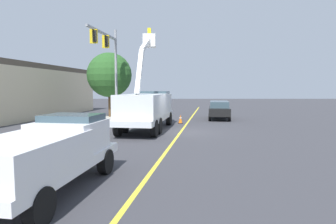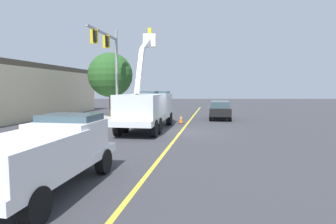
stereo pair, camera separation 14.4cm
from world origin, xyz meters
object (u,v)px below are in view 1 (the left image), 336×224
passing_minivan (219,109)px  traffic_signal_mast (109,58)px  utility_bucket_truck (147,107)px  traffic_cone_mid_front (180,119)px  service_pickup_truck (47,153)px

passing_minivan → traffic_signal_mast: (-3.11, 9.70, 4.44)m
utility_bucket_truck → traffic_cone_mid_front: 4.51m
passing_minivan → traffic_cone_mid_front: bearing=130.8°
traffic_cone_mid_front → service_pickup_truck: bearing=164.0°
utility_bucket_truck → service_pickup_truck: 12.12m
traffic_cone_mid_front → passing_minivan: bearing=-49.2°
traffic_cone_mid_front → utility_bucket_truck: bearing=144.7°
utility_bucket_truck → passing_minivan: utility_bucket_truck is taller
utility_bucket_truck → traffic_cone_mid_front: bearing=-35.3°
passing_minivan → traffic_cone_mid_front: 5.09m
utility_bucket_truck → traffic_signal_mast: (3.72, 3.37, 3.80)m
service_pickup_truck → passing_minivan: service_pickup_truck is taller
utility_bucket_truck → passing_minivan: size_ratio=1.68×
service_pickup_truck → traffic_signal_mast: bearing=5.2°
passing_minivan → traffic_signal_mast: 11.11m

